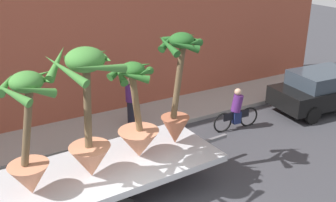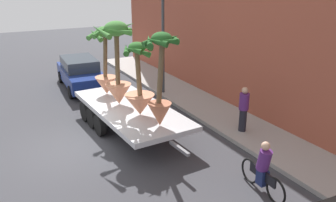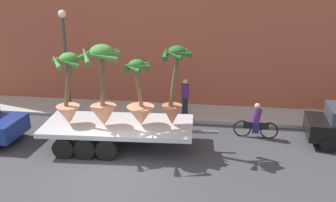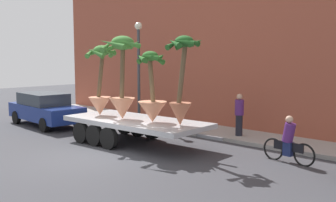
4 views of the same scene
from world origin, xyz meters
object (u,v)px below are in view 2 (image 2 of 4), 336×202
street_lamp (163,30)px  potted_palm_extra (161,84)px  potted_palm_front (117,66)px  flatbed_trailer (128,110)px  trailing_car (81,73)px  pedestrian_near_gate (244,108)px  potted_palm_rear (106,65)px  potted_palm_middle (139,90)px  cyclist (263,170)px

street_lamp → potted_palm_extra: bearing=-28.3°
potted_palm_front → street_lamp: bearing=129.3°
flatbed_trailer → potted_palm_extra: bearing=5.0°
potted_palm_extra → flatbed_trailer: bearing=-175.0°
potted_palm_front → street_lamp: street_lamp is taller
potted_palm_extra → trailing_car: (-8.53, -0.40, -1.61)m
trailing_car → pedestrian_near_gate: 9.44m
potted_palm_rear → potted_palm_middle: bearing=6.1°
potted_palm_rear → flatbed_trailer: bearing=9.2°
potted_palm_extra → potted_palm_front: bearing=-170.2°
potted_palm_rear → potted_palm_middle: (2.69, 0.29, -0.31)m
potted_palm_front → potted_palm_extra: potted_palm_front is taller
potted_palm_rear → potted_palm_front: (1.34, 0.01, 0.28)m
cyclist → street_lamp: 9.14m
trailing_car → pedestrian_near_gate: size_ratio=2.74×
potted_palm_rear → cyclist: 7.65m
potted_palm_extra → street_lamp: (-5.38, 2.89, 0.80)m
potted_palm_middle → potted_palm_front: bearing=-168.4°
pedestrian_near_gate → street_lamp: size_ratio=0.35×
pedestrian_near_gate → street_lamp: street_lamp is taller
potted_palm_extra → cyclist: potted_palm_extra is taller
potted_palm_middle → pedestrian_near_gate: potted_palm_middle is taller
potted_palm_middle → pedestrian_near_gate: bearing=68.2°
potted_palm_extra → cyclist: size_ratio=1.68×
potted_palm_middle → cyclist: bearing=19.4°
potted_palm_middle → cyclist: size_ratio=1.40×
potted_palm_front → street_lamp: size_ratio=0.65×
potted_palm_middle → street_lamp: size_ratio=0.53×
flatbed_trailer → potted_palm_front: size_ratio=2.17×
flatbed_trailer → potted_palm_front: potted_palm_front is taller
potted_palm_middle → trailing_car: size_ratio=0.55×
street_lamp → potted_palm_middle: bearing=-36.9°
pedestrian_near_gate → potted_palm_front: bearing=-126.0°
cyclist → trailing_car: 11.95m
pedestrian_near_gate → cyclist: bearing=-31.5°
flatbed_trailer → street_lamp: 4.95m
pedestrian_near_gate → street_lamp: 5.94m
cyclist → street_lamp: bearing=170.4°
potted_palm_rear → potted_palm_extra: (3.98, 0.47, 0.22)m
pedestrian_near_gate → potted_palm_middle: bearing=-111.8°
potted_palm_front → trailing_car: size_ratio=0.67×
trailing_car → street_lamp: bearing=46.2°
potted_palm_rear → street_lamp: (-1.40, 3.36, 1.01)m
potted_palm_extra → street_lamp: 6.16m
potted_palm_rear → potted_palm_extra: size_ratio=0.91×
potted_palm_extra → pedestrian_near_gate: (0.13, 3.35, -1.39)m
flatbed_trailer → potted_palm_extra: size_ratio=2.22×
street_lamp → cyclist: bearing=-9.6°
cyclist → street_lamp: size_ratio=0.38×
potted_palm_rear → street_lamp: street_lamp is taller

